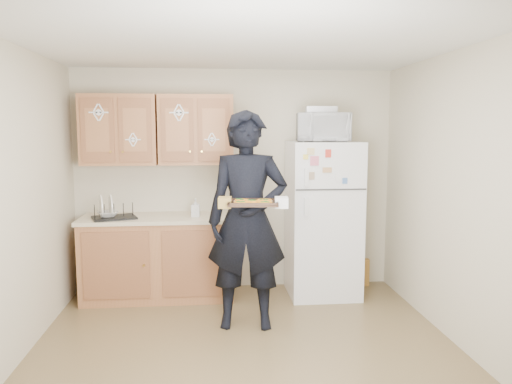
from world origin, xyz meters
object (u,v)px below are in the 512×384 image
person (247,220)px  dish_rack (114,210)px  baking_tray (253,204)px  refrigerator (323,219)px  microwave (323,127)px

person → dish_rack: 1.56m
baking_tray → person: bearing=100.6°
refrigerator → person: bearing=-137.2°
microwave → dish_rack: bearing=-175.0°
person → refrigerator: bearing=48.1°
baking_tray → microwave: bearing=57.3°
person → microwave: size_ratio=3.64×
baking_tray → refrigerator: bearing=57.7°
refrigerator → baking_tray: bearing=-127.6°
person → dish_rack: bearing=154.8°
baking_tray → microwave: size_ratio=0.77×
refrigerator → dish_rack: size_ratio=3.92×
baking_tray → microwave: 1.52m
person → baking_tray: size_ratio=4.75×
refrigerator → person: (-0.90, -0.83, 0.15)m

